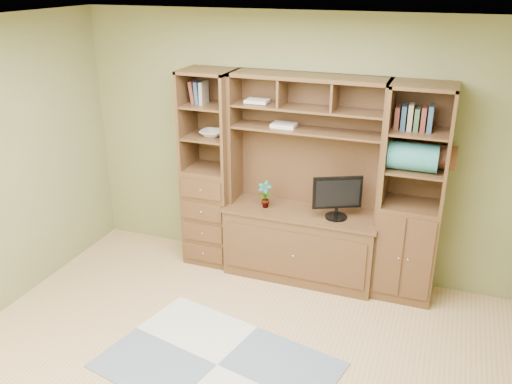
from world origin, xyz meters
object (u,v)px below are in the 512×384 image
at_px(center_hutch, 303,183).
at_px(monitor, 338,190).
at_px(left_tower, 210,170).
at_px(right_tower, 412,196).

height_order(center_hutch, monitor, center_hutch).
distance_m(center_hutch, monitor, 0.35).
bearing_deg(left_tower, center_hutch, -2.29).
distance_m(center_hutch, right_tower, 1.03).
bearing_deg(right_tower, monitor, -173.65).
xyz_separation_m(left_tower, right_tower, (2.02, 0.00, 0.00)).
relative_size(center_hutch, left_tower, 1.00).
height_order(right_tower, monitor, right_tower).
height_order(center_hutch, right_tower, same).
bearing_deg(center_hutch, right_tower, 2.23).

